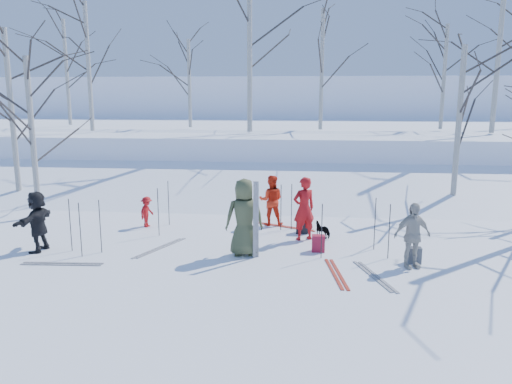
# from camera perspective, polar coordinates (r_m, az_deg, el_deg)

# --- Properties ---
(ground) EXTENTS (120.00, 120.00, 0.00)m
(ground) POSITION_cam_1_polar(r_m,az_deg,el_deg) (12.23, -0.70, -7.36)
(ground) COLOR white
(ground) RESTS_ON ground
(snow_ramp) EXTENTS (70.00, 9.49, 4.12)m
(snow_ramp) POSITION_cam_1_polar(r_m,az_deg,el_deg) (18.94, 1.64, -0.17)
(snow_ramp) COLOR white
(snow_ramp) RESTS_ON ground
(snow_plateau) EXTENTS (70.00, 18.00, 2.20)m
(snow_plateau) POSITION_cam_1_polar(r_m,az_deg,el_deg) (28.69, 3.07, 5.46)
(snow_plateau) COLOR white
(snow_plateau) RESTS_ON ground
(far_hill) EXTENTS (90.00, 30.00, 6.00)m
(far_hill) POSITION_cam_1_polar(r_m,az_deg,el_deg) (49.57, 4.21, 9.06)
(far_hill) COLOR white
(far_hill) RESTS_ON ground
(skier_olive_center) EXTENTS (1.03, 0.77, 1.90)m
(skier_olive_center) POSITION_cam_1_polar(r_m,az_deg,el_deg) (12.08, -1.34, -2.91)
(skier_olive_center) COLOR #3F462A
(skier_olive_center) RESTS_ON ground
(skier_red_north) EXTENTS (0.75, 0.65, 1.72)m
(skier_red_north) POSITION_cam_1_polar(r_m,az_deg,el_deg) (13.42, 5.50, -1.90)
(skier_red_north) COLOR #A80F12
(skier_red_north) RESTS_ON ground
(skier_redor_behind) EXTENTS (0.76, 0.60, 1.51)m
(skier_redor_behind) POSITION_cam_1_polar(r_m,az_deg,el_deg) (14.89, 1.75, -0.95)
(skier_redor_behind) COLOR red
(skier_redor_behind) RESTS_ON ground
(skier_red_seated) EXTENTS (0.48, 0.65, 0.91)m
(skier_red_seated) POSITION_cam_1_polar(r_m,az_deg,el_deg) (15.08, -12.37, -2.23)
(skier_red_seated) COLOR #A80F12
(skier_red_seated) RESTS_ON ground
(skier_cream_east) EXTENTS (0.95, 0.63, 1.51)m
(skier_cream_east) POSITION_cam_1_polar(r_m,az_deg,el_deg) (11.80, 17.42, -4.76)
(skier_cream_east) COLOR beige
(skier_cream_east) RESTS_ON ground
(skier_grey_west) EXTENTS (0.57, 1.45, 1.53)m
(skier_grey_west) POSITION_cam_1_polar(r_m,az_deg,el_deg) (13.57, -23.70, -3.09)
(skier_grey_west) COLOR black
(skier_grey_west) RESTS_ON ground
(dog) EXTENTS (0.57, 0.50, 0.44)m
(dog) POSITION_cam_1_polar(r_m,az_deg,el_deg) (13.81, 7.66, -4.30)
(dog) COLOR black
(dog) RESTS_ON ground
(upright_ski_left) EXTENTS (0.10, 0.17, 1.90)m
(upright_ski_left) POSITION_cam_1_polar(r_m,az_deg,el_deg) (11.80, -0.16, -3.24)
(upright_ski_left) COLOR silver
(upright_ski_left) RESTS_ON ground
(upright_ski_right) EXTENTS (0.09, 0.23, 1.89)m
(upright_ski_right) POSITION_cam_1_polar(r_m,az_deg,el_deg) (11.83, 0.14, -3.21)
(upright_ski_right) COLOR silver
(upright_ski_right) RESTS_ON ground
(ski_pair_a) EXTENTS (1.30, 2.02, 0.02)m
(ski_pair_a) POSITION_cam_1_polar(r_m,az_deg,el_deg) (11.24, 13.39, -9.33)
(ski_pair_a) COLOR silver
(ski_pair_a) RESTS_ON ground
(ski_pair_b) EXTENTS (1.61, 2.05, 0.02)m
(ski_pair_b) POSITION_cam_1_polar(r_m,az_deg,el_deg) (14.85, 3.28, -3.96)
(ski_pair_b) COLOR #A52817
(ski_pair_b) RESTS_ON ground
(ski_pair_c) EXTENTS (1.58, 2.05, 0.02)m
(ski_pair_c) POSITION_cam_1_polar(r_m,az_deg,el_deg) (13.07, -10.93, -6.29)
(ski_pair_c) COLOR silver
(ski_pair_c) RESTS_ON ground
(ski_pair_d) EXTENTS (0.41, 1.92, 0.02)m
(ski_pair_d) POSITION_cam_1_polar(r_m,az_deg,el_deg) (12.53, -21.29, -7.66)
(ski_pair_d) COLOR silver
(ski_pair_d) RESTS_ON ground
(ski_pair_e) EXTENTS (0.72, 1.95, 0.02)m
(ski_pair_e) POSITION_cam_1_polar(r_m,az_deg,el_deg) (11.23, 9.18, -9.19)
(ski_pair_e) COLOR #A52817
(ski_pair_e) RESTS_ON ground
(ski_pole_a) EXTENTS (0.02, 0.02, 1.34)m
(ski_pole_a) POSITION_cam_1_polar(r_m,az_deg,el_deg) (12.75, -19.45, -4.10)
(ski_pole_a) COLOR black
(ski_pole_a) RESTS_ON ground
(ski_pole_b) EXTENTS (0.02, 0.02, 1.34)m
(ski_pole_b) POSITION_cam_1_polar(r_m,az_deg,el_deg) (12.30, 14.97, -4.39)
(ski_pole_b) COLOR black
(ski_pole_b) RESTS_ON ground
(ski_pole_c) EXTENTS (0.02, 0.02, 1.34)m
(ski_pole_c) POSITION_cam_1_polar(r_m,az_deg,el_deg) (12.02, 7.52, -4.46)
(ski_pole_c) COLOR black
(ski_pole_c) RESTS_ON ground
(ski_pole_d) EXTENTS (0.02, 0.02, 1.34)m
(ski_pole_d) POSITION_cam_1_polar(r_m,az_deg,el_deg) (14.45, 4.08, -1.70)
(ski_pole_d) COLOR black
(ski_pole_d) RESTS_ON ground
(ski_pole_e) EXTENTS (0.02, 0.02, 1.34)m
(ski_pole_e) POSITION_cam_1_polar(r_m,az_deg,el_deg) (14.05, -11.11, -2.26)
(ski_pole_e) COLOR black
(ski_pole_e) RESTS_ON ground
(ski_pole_f) EXTENTS (0.02, 0.02, 1.34)m
(ski_pole_f) POSITION_cam_1_polar(r_m,az_deg,el_deg) (12.91, 13.43, -3.57)
(ski_pole_f) COLOR black
(ski_pole_f) RESTS_ON ground
(ski_pole_g) EXTENTS (0.02, 0.02, 1.34)m
(ski_pole_g) POSITION_cam_1_polar(r_m,az_deg,el_deg) (14.35, 2.87, -1.78)
(ski_pole_g) COLOR black
(ski_pole_g) RESTS_ON ground
(ski_pole_h) EXTENTS (0.02, 0.02, 1.34)m
(ski_pole_h) POSITION_cam_1_polar(r_m,az_deg,el_deg) (15.14, -9.96, -1.24)
(ski_pole_h) COLOR black
(ski_pole_h) RESTS_ON ground
(ski_pole_i) EXTENTS (0.02, 0.02, 1.34)m
(ski_pole_i) POSITION_cam_1_polar(r_m,az_deg,el_deg) (13.28, -20.46, -3.57)
(ski_pole_i) COLOR black
(ski_pole_i) RESTS_ON ground
(ski_pole_j) EXTENTS (0.02, 0.02, 1.34)m
(ski_pole_j) POSITION_cam_1_polar(r_m,az_deg,el_deg) (12.91, -17.38, -3.78)
(ski_pole_j) COLOR black
(ski_pole_j) RESTS_ON ground
(backpack_red) EXTENTS (0.32, 0.22, 0.42)m
(backpack_red) POSITION_cam_1_polar(r_m,az_deg,el_deg) (12.62, 7.14, -5.85)
(backpack_red) COLOR maroon
(backpack_red) RESTS_ON ground
(backpack_grey) EXTENTS (0.30, 0.20, 0.38)m
(backpack_grey) POSITION_cam_1_polar(r_m,az_deg,el_deg) (12.28, 17.65, -6.89)
(backpack_grey) COLOR #525459
(backpack_grey) RESTS_ON ground
(backpack_dark) EXTENTS (0.34, 0.24, 0.40)m
(backpack_dark) POSITION_cam_1_polar(r_m,az_deg,el_deg) (14.19, 5.30, -3.92)
(backpack_dark) COLOR black
(backpack_dark) RESTS_ON ground
(birch_plateau_a) EXTENTS (4.43, 4.43, 5.47)m
(birch_plateau_a) POSITION_cam_1_polar(r_m,az_deg,el_deg) (24.00, 7.53, 13.65)
(birch_plateau_a) COLOR silver
(birch_plateau_a) RESTS_ON snow_plateau
(birch_plateau_b) EXTENTS (4.43, 4.43, 5.48)m
(birch_plateau_b) POSITION_cam_1_polar(r_m,az_deg,el_deg) (28.99, -20.82, 12.61)
(birch_plateau_b) COLOR silver
(birch_plateau_b) RESTS_ON snow_plateau
(birch_plateau_c) EXTENTS (3.98, 3.98, 4.82)m
(birch_plateau_c) POSITION_cam_1_polar(r_m,az_deg,el_deg) (25.58, 20.69, 12.16)
(birch_plateau_c) COLOR silver
(birch_plateau_c) RESTS_ON snow_plateau
(birch_plateau_e) EXTENTS (3.60, 3.60, 4.28)m
(birch_plateau_e) POSITION_cam_1_polar(r_m,az_deg,el_deg) (25.57, -7.63, 12.16)
(birch_plateau_e) COLOR silver
(birch_plateau_e) RESTS_ON snow_plateau
(birch_plateau_f) EXTENTS (6.06, 6.06, 7.80)m
(birch_plateau_f) POSITION_cam_1_polar(r_m,az_deg,el_deg) (22.55, -0.74, 16.86)
(birch_plateau_f) COLOR silver
(birch_plateau_f) RESTS_ON snow_plateau
(birch_plateau_g) EXTENTS (4.54, 4.54, 5.63)m
(birch_plateau_g) POSITION_cam_1_polar(r_m,az_deg,el_deg) (24.10, -18.58, 13.36)
(birch_plateau_g) COLOR silver
(birch_plateau_g) RESTS_ON snow_plateau
(birch_plateau_h) EXTENTS (5.58, 5.58, 7.11)m
(birch_plateau_h) POSITION_cam_1_polar(r_m,az_deg,el_deg) (24.07, 26.03, 14.59)
(birch_plateau_h) COLOR silver
(birch_plateau_h) RESTS_ON snow_plateau
(birch_edge_a) EXTENTS (4.10, 4.10, 5.00)m
(birch_edge_a) POSITION_cam_1_polar(r_m,az_deg,el_deg) (16.98, -24.17, 5.54)
(birch_edge_a) COLOR silver
(birch_edge_a) RESTS_ON ground
(birch_edge_d) EXTENTS (4.88, 4.88, 6.12)m
(birch_edge_d) POSITION_cam_1_polar(r_m,az_deg,el_deg) (19.91, -26.11, 7.71)
(birch_edge_d) COLOR silver
(birch_edge_d) RESTS_ON ground
(birch_edge_e) EXTENTS (4.41, 4.41, 5.44)m
(birch_edge_e) POSITION_cam_1_polar(r_m,az_deg,el_deg) (18.02, 22.11, 6.68)
(birch_edge_e) COLOR silver
(birch_edge_e) RESTS_ON ground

